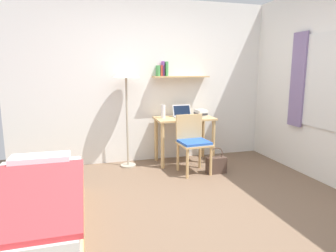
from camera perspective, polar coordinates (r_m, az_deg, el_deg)
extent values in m
plane|color=brown|center=(3.28, 4.40, -16.28)|extent=(5.28, 5.28, 0.00)
cube|color=white|center=(4.88, -3.72, 8.44)|extent=(4.40, 0.05, 2.60)
cube|color=tan|center=(4.88, 2.52, 9.49)|extent=(0.92, 0.22, 0.02)
cube|color=#4CA856|center=(4.79, -1.95, 10.60)|extent=(0.03, 0.17, 0.17)
cube|color=#D13D38|center=(4.82, -1.39, 10.61)|extent=(0.03, 0.14, 0.17)
cube|color=purple|center=(4.83, -0.99, 11.00)|extent=(0.02, 0.12, 0.23)
cube|color=#4CA856|center=(4.82, -0.42, 10.96)|extent=(0.03, 0.18, 0.23)
cube|color=silver|center=(4.30, 28.90, 7.53)|extent=(0.02, 0.94, 1.24)
cube|color=white|center=(4.31, 28.98, 7.53)|extent=(0.01, 0.88, 1.18)
cube|color=gray|center=(4.72, 23.72, 8.11)|extent=(0.03, 0.28, 1.34)
cube|color=tan|center=(3.08, -24.77, -16.30)|extent=(0.91, 2.00, 0.28)
cube|color=silver|center=(2.99, -25.10, -12.52)|extent=(0.88, 1.94, 0.16)
cube|color=#DB383D|center=(2.84, -25.64, -11.59)|extent=(0.93, 1.64, 0.04)
cube|color=white|center=(3.68, -23.39, -5.95)|extent=(0.64, 0.28, 0.10)
cube|color=tan|center=(4.76, 3.18, 1.46)|extent=(0.94, 0.52, 0.03)
cylinder|color=tan|center=(4.52, -1.04, -3.84)|extent=(0.06, 0.06, 0.71)
cylinder|color=tan|center=(4.79, 8.72, -3.11)|extent=(0.06, 0.06, 0.71)
cylinder|color=tan|center=(4.92, -2.32, -2.64)|extent=(0.06, 0.06, 0.71)
cylinder|color=tan|center=(5.17, 6.77, -2.04)|extent=(0.06, 0.06, 0.71)
cube|color=tan|center=(4.31, 5.08, -3.49)|extent=(0.47, 0.45, 0.03)
cube|color=blue|center=(4.30, 5.08, -3.10)|extent=(0.43, 0.42, 0.04)
cube|color=tan|center=(4.43, 4.08, -0.06)|extent=(0.42, 0.07, 0.36)
cylinder|color=tan|center=(4.14, 3.75, -7.27)|extent=(0.04, 0.04, 0.42)
cylinder|color=tan|center=(4.30, 8.25, -6.69)|extent=(0.04, 0.04, 0.42)
cylinder|color=tan|center=(4.45, 1.91, -5.99)|extent=(0.04, 0.04, 0.42)
cylinder|color=tan|center=(4.60, 6.18, -5.50)|extent=(0.04, 0.04, 0.42)
cylinder|color=#B2A893|center=(4.75, -7.67, -7.51)|extent=(0.24, 0.24, 0.02)
cylinder|color=#B2A893|center=(4.59, -7.88, 0.72)|extent=(0.03, 0.03, 1.36)
cone|color=silver|center=(4.52, -8.14, 10.62)|extent=(0.40, 0.40, 0.22)
cube|color=#B7BABF|center=(4.81, 2.91, 1.81)|extent=(0.31, 0.20, 0.01)
cube|color=#B7BABF|center=(4.86, 2.67, 3.04)|extent=(0.31, 0.08, 0.18)
cube|color=black|center=(4.85, 2.69, 3.02)|extent=(0.27, 0.07, 0.15)
cylinder|color=silver|center=(4.67, -0.94, 2.81)|extent=(0.07, 0.07, 0.21)
cube|color=silver|center=(4.86, 6.28, 1.98)|extent=(0.18, 0.21, 0.03)
cube|color=#333338|center=(4.85, 6.29, 2.38)|extent=(0.17, 0.21, 0.03)
cube|color=silver|center=(4.85, 6.43, 2.69)|extent=(0.18, 0.21, 0.02)
cube|color=silver|center=(4.85, 6.38, 2.99)|extent=(0.19, 0.21, 0.03)
cube|color=#4C382D|center=(4.43, 9.28, -7.46)|extent=(0.29, 0.13, 0.24)
torus|color=#4C382D|center=(4.38, 9.35, -5.36)|extent=(0.20, 0.02, 0.20)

